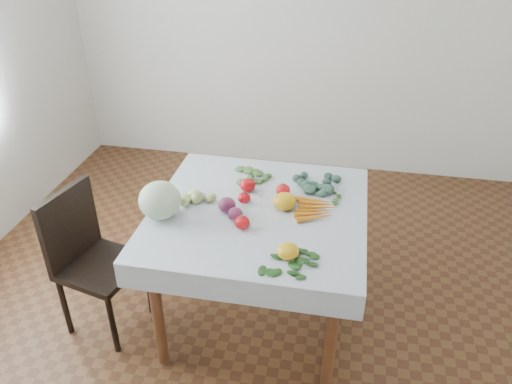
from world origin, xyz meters
TOP-DOWN VIEW (x-y plane):
  - ground at (0.00, 0.00)m, footprint 4.00×4.00m
  - back_wall at (0.00, 2.00)m, footprint 4.00×0.04m
  - table at (0.00, 0.00)m, footprint 1.00×1.00m
  - tablecloth at (0.00, 0.00)m, footprint 1.12×1.12m
  - chair at (-0.92, -0.21)m, footprint 0.47×0.47m
  - cabbage at (-0.48, -0.16)m, footprint 0.24×0.24m
  - tomato_a at (0.11, 0.17)m, footprint 0.09×0.09m
  - tomato_b at (-0.09, 0.18)m, footprint 0.10×0.10m
  - tomato_c at (-0.09, 0.05)m, footprint 0.07×0.07m
  - tomato_d at (-0.05, -0.18)m, footprint 0.10×0.10m
  - heirloom_back at (0.13, 0.04)m, footprint 0.16×0.16m
  - heirloom_front at (0.21, -0.37)m, footprint 0.12×0.12m
  - onion_a at (-0.10, -0.11)m, footprint 0.10×0.10m
  - onion_b at (-0.16, -0.04)m, footprint 0.10×0.10m
  - tomatillo_cluster at (-0.32, 0.01)m, footprint 0.15×0.14m
  - carrot_bunch at (0.30, 0.04)m, footprint 0.21×0.24m
  - kale_bunch at (0.29, 0.31)m, footprint 0.29×0.24m
  - basil_bunch at (0.23, -0.41)m, footprint 0.23×0.20m
  - dill_bunch at (-0.11, 0.32)m, footprint 0.23×0.19m

SIDE VIEW (x-z plane):
  - ground at x=0.00m, z-range 0.00..0.00m
  - chair at x=-0.92m, z-range 0.06..0.92m
  - table at x=0.00m, z-range 0.28..1.03m
  - tablecloth at x=0.00m, z-range 0.75..0.76m
  - basil_bunch at x=0.23m, z-range 0.76..0.77m
  - dill_bunch at x=-0.11m, z-range 0.76..0.78m
  - carrot_bunch at x=0.30m, z-range 0.76..0.79m
  - kale_bunch at x=0.29m, z-range 0.76..0.79m
  - tomatillo_cluster at x=-0.32m, z-range 0.76..0.81m
  - tomato_c at x=-0.09m, z-range 0.76..0.82m
  - onion_a at x=-0.10m, z-range 0.76..0.82m
  - tomato_d at x=-0.05m, z-range 0.76..0.82m
  - tomato_a at x=0.11m, z-range 0.76..0.82m
  - heirloom_front at x=0.21m, z-range 0.76..0.83m
  - tomato_b at x=-0.09m, z-range 0.76..0.83m
  - onion_b at x=-0.16m, z-range 0.76..0.83m
  - heirloom_back at x=0.13m, z-range 0.76..0.84m
  - cabbage at x=-0.48m, z-range 0.76..0.95m
  - back_wall at x=0.00m, z-range 0.00..2.70m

